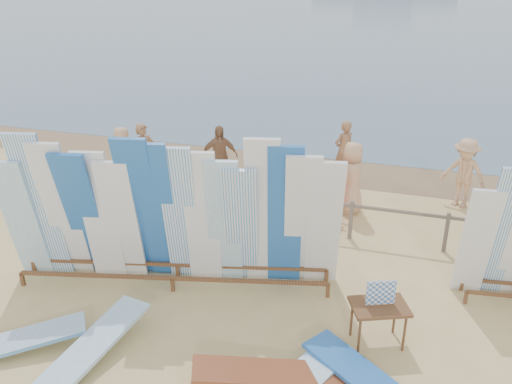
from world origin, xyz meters
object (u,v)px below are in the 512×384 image
(beachgoer_7, at_px, (344,150))
(beachgoer_0, at_px, (123,155))
(flat_board_a, at_px, (84,367))
(beachgoer_9, at_px, (464,173))
(beachgoer_2, at_px, (130,166))
(beach_chair_right, at_px, (281,202))
(beach_chair_left, at_px, (256,194))
(stroller, at_px, (324,207))
(beachgoer_4, at_px, (219,156))
(main_surfboard_rack, at_px, (171,219))
(beachgoer_6, at_px, (352,178))
(beachgoer_1, at_px, (145,155))
(vendor_table, at_px, (378,323))

(beachgoer_7, bearing_deg, beachgoer_0, -28.24)
(flat_board_a, bearing_deg, beachgoer_9, 64.35)
(beachgoer_7, distance_m, beachgoer_9, 3.25)
(beachgoer_2, bearing_deg, beach_chair_right, -118.61)
(beach_chair_right, height_order, beachgoer_7, beachgoer_7)
(beachgoer_9, bearing_deg, beach_chair_left, -139.58)
(stroller, relative_size, beachgoer_4, 0.62)
(main_surfboard_rack, relative_size, flat_board_a, 2.30)
(beachgoer_0, height_order, beachgoer_6, beachgoer_6)
(beachgoer_4, bearing_deg, main_surfboard_rack, -104.40)
(beachgoer_2, distance_m, beachgoer_9, 8.47)
(flat_board_a, relative_size, beachgoer_7, 1.59)
(stroller, xyz_separation_m, beachgoer_9, (3.09, 1.99, 0.46))
(stroller, distance_m, beachgoer_6, 1.06)
(beachgoer_4, distance_m, beachgoer_2, 2.36)
(beachgoer_4, height_order, beachgoer_1, beachgoer_1)
(beachgoer_6, bearing_deg, beach_chair_right, -53.90)
(beachgoer_7, bearing_deg, beachgoer_4, -22.13)
(beachgoer_0, height_order, beachgoer_9, beachgoer_9)
(beachgoer_2, bearing_deg, beachgoer_1, -36.53)
(vendor_table, xyz_separation_m, beachgoer_9, (1.47, 6.02, 0.49))
(beachgoer_6, distance_m, beachgoer_9, 2.85)
(flat_board_a, xyz_separation_m, beachgoer_6, (3.09, 6.73, 0.90))
(flat_board_a, height_order, beachgoer_2, beachgoer_2)
(flat_board_a, distance_m, beachgoer_0, 7.58)
(beachgoer_6, bearing_deg, beachgoer_0, -72.36)
(stroller, height_order, beachgoer_0, beachgoer_0)
(vendor_table, bearing_deg, beachgoer_1, 120.63)
(beachgoer_0, xyz_separation_m, beachgoer_4, (2.61, 0.52, 0.06))
(stroller, bearing_deg, beachgoer_0, 175.23)
(vendor_table, height_order, beach_chair_right, vendor_table)
(vendor_table, bearing_deg, beach_chair_right, 99.46)
(beach_chair_left, xyz_separation_m, beachgoer_1, (-3.27, 0.36, 0.59))
(beach_chair_left, distance_m, stroller, 1.94)
(vendor_table, distance_m, beachgoer_9, 6.22)
(beachgoer_4, relative_size, beachgoer_2, 1.12)
(beachgoer_0, xyz_separation_m, beachgoer_1, (0.65, 0.02, 0.07))
(beachgoer_7, height_order, beachgoer_9, beachgoer_9)
(stroller, bearing_deg, flat_board_a, -109.41)
(vendor_table, xyz_separation_m, beachgoer_7, (-1.64, 6.95, 0.46))
(beach_chair_right, bearing_deg, beachgoer_1, 162.40)
(beach_chair_left, relative_size, beachgoer_0, 0.58)
(beachgoer_7, bearing_deg, beachgoer_9, 115.83)
(beachgoer_4, xyz_separation_m, beachgoer_6, (3.64, -0.64, 0.04))
(flat_board_a, bearing_deg, beachgoer_0, 124.84)
(flat_board_a, distance_m, beachgoer_1, 7.36)
(flat_board_a, relative_size, beachgoer_2, 1.76)
(main_surfboard_rack, distance_m, beachgoer_2, 4.76)
(beachgoer_6, bearing_deg, beach_chair_left, -65.81)
(main_surfboard_rack, relative_size, beachgoer_2, 4.05)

